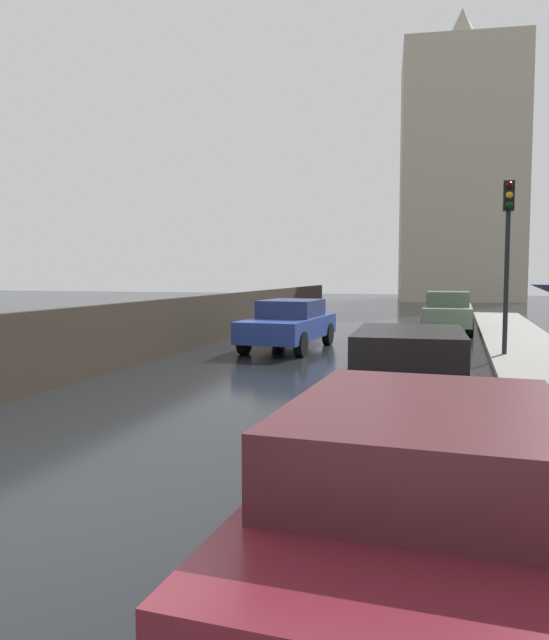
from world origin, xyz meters
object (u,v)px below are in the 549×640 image
(car_green_mid_road, at_px, (448,312))
(traffic_light, at_px, (508,235))
(car_black_behind_camera, at_px, (409,374))
(car_blue_far_lane, at_px, (289,323))
(car_maroon_far_ahead, at_px, (423,502))

(car_green_mid_road, xyz_separation_m, traffic_light, (1.52, -6.90, 2.41))
(car_black_behind_camera, relative_size, traffic_light, 1.00)
(car_black_behind_camera, bearing_deg, car_green_mid_road, 85.68)
(car_green_mid_road, bearing_deg, car_blue_far_lane, -124.44)
(car_maroon_far_ahead, bearing_deg, car_blue_far_lane, 110.58)
(car_green_mid_road, xyz_separation_m, car_blue_far_lane, (-4.36, -6.38, -0.03))
(car_maroon_far_ahead, bearing_deg, car_black_behind_camera, 96.95)
(car_maroon_far_ahead, xyz_separation_m, traffic_light, (1.37, 12.74, 2.42))
(car_black_behind_camera, bearing_deg, car_maroon_far_ahead, -87.86)
(car_green_mid_road, bearing_deg, car_maroon_far_ahead, -89.62)
(car_blue_far_lane, bearing_deg, car_black_behind_camera, 119.16)
(car_green_mid_road, relative_size, car_black_behind_camera, 0.99)
(car_blue_far_lane, bearing_deg, car_green_mid_road, -121.93)
(car_blue_far_lane, bearing_deg, car_maroon_far_ahead, 111.25)
(car_green_mid_road, relative_size, traffic_light, 0.99)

